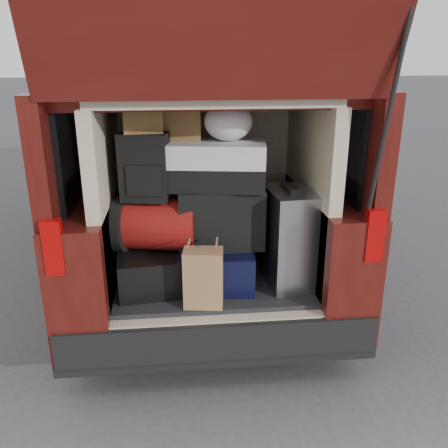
{
  "coord_description": "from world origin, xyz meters",
  "views": [
    {
      "loc": [
        -0.21,
        -2.67,
        1.97
      ],
      "look_at": [
        0.08,
        0.2,
        0.92
      ],
      "focal_mm": 38.0,
      "sensor_mm": 36.0,
      "label": 1
    }
  ],
  "objects_px": {
    "black_hardshell": "(152,264)",
    "kraft_bag": "(203,278)",
    "silver_roller": "(288,238)",
    "red_duffel": "(156,223)",
    "backpack": "(145,167)",
    "twotone_duffel": "(213,165)",
    "navy_hardshell": "(216,261)",
    "black_soft_case": "(220,216)"
  },
  "relations": [
    {
      "from": "kraft_bag",
      "to": "navy_hardshell",
      "type": "bearing_deg",
      "value": 80.2
    },
    {
      "from": "silver_roller",
      "to": "kraft_bag",
      "type": "distance_m",
      "value": 0.63
    },
    {
      "from": "navy_hardshell",
      "to": "black_soft_case",
      "type": "relative_size",
      "value": 1.09
    },
    {
      "from": "kraft_bag",
      "to": "backpack",
      "type": "relative_size",
      "value": 0.87
    },
    {
      "from": "silver_roller",
      "to": "twotone_duffel",
      "type": "height_order",
      "value": "twotone_duffel"
    },
    {
      "from": "silver_roller",
      "to": "black_soft_case",
      "type": "height_order",
      "value": "black_soft_case"
    },
    {
      "from": "silver_roller",
      "to": "backpack",
      "type": "height_order",
      "value": "backpack"
    },
    {
      "from": "kraft_bag",
      "to": "black_soft_case",
      "type": "relative_size",
      "value": 0.67
    },
    {
      "from": "backpack",
      "to": "silver_roller",
      "type": "bearing_deg",
      "value": 7.73
    },
    {
      "from": "navy_hardshell",
      "to": "red_duffel",
      "type": "distance_m",
      "value": 0.47
    },
    {
      "from": "navy_hardshell",
      "to": "red_duffel",
      "type": "bearing_deg",
      "value": -173.81
    },
    {
      "from": "silver_roller",
      "to": "red_duffel",
      "type": "xyz_separation_m",
      "value": [
        -0.83,
        0.09,
        0.1
      ]
    },
    {
      "from": "red_duffel",
      "to": "black_soft_case",
      "type": "height_order",
      "value": "black_soft_case"
    },
    {
      "from": "navy_hardshell",
      "to": "twotone_duffel",
      "type": "height_order",
      "value": "twotone_duffel"
    },
    {
      "from": "black_hardshell",
      "to": "red_duffel",
      "type": "bearing_deg",
      "value": -32.4
    },
    {
      "from": "black_hardshell",
      "to": "twotone_duffel",
      "type": "distance_m",
      "value": 0.77
    },
    {
      "from": "silver_roller",
      "to": "kraft_bag",
      "type": "height_order",
      "value": "silver_roller"
    },
    {
      "from": "black_hardshell",
      "to": "kraft_bag",
      "type": "xyz_separation_m",
      "value": [
        0.31,
        -0.35,
        0.06
      ]
    },
    {
      "from": "navy_hardshell",
      "to": "silver_roller",
      "type": "relative_size",
      "value": 0.93
    },
    {
      "from": "red_duffel",
      "to": "black_soft_case",
      "type": "bearing_deg",
      "value": 11.25
    },
    {
      "from": "black_soft_case",
      "to": "backpack",
      "type": "relative_size",
      "value": 1.31
    },
    {
      "from": "navy_hardshell",
      "to": "red_duffel",
      "type": "height_order",
      "value": "red_duffel"
    },
    {
      "from": "navy_hardshell",
      "to": "black_soft_case",
      "type": "distance_m",
      "value": 0.32
    },
    {
      "from": "red_duffel",
      "to": "backpack",
      "type": "distance_m",
      "value": 0.37
    },
    {
      "from": "silver_roller",
      "to": "red_duffel",
      "type": "distance_m",
      "value": 0.84
    },
    {
      "from": "silver_roller",
      "to": "twotone_duffel",
      "type": "relative_size",
      "value": 0.99
    },
    {
      "from": "black_hardshell",
      "to": "navy_hardshell",
      "type": "xyz_separation_m",
      "value": [
        0.42,
        -0.01,
        0.01
      ]
    },
    {
      "from": "silver_roller",
      "to": "backpack",
      "type": "relative_size",
      "value": 1.54
    },
    {
      "from": "navy_hardshell",
      "to": "backpack",
      "type": "relative_size",
      "value": 1.43
    },
    {
      "from": "black_soft_case",
      "to": "twotone_duffel",
      "type": "height_order",
      "value": "twotone_duffel"
    },
    {
      "from": "black_hardshell",
      "to": "silver_roller",
      "type": "xyz_separation_m",
      "value": [
        0.87,
        -0.11,
        0.19
      ]
    },
    {
      "from": "black_hardshell",
      "to": "silver_roller",
      "type": "distance_m",
      "value": 0.9
    },
    {
      "from": "kraft_bag",
      "to": "red_duffel",
      "type": "relative_size",
      "value": 0.69
    },
    {
      "from": "black_hardshell",
      "to": "kraft_bag",
      "type": "height_order",
      "value": "kraft_bag"
    },
    {
      "from": "black_soft_case",
      "to": "silver_roller",
      "type": "bearing_deg",
      "value": -11.13
    },
    {
      "from": "kraft_bag",
      "to": "backpack",
      "type": "bearing_deg",
      "value": 144.64
    },
    {
      "from": "black_hardshell",
      "to": "twotone_duffel",
      "type": "relative_size",
      "value": 0.96
    },
    {
      "from": "twotone_duffel",
      "to": "navy_hardshell",
      "type": "bearing_deg",
      "value": 32.41
    },
    {
      "from": "twotone_duffel",
      "to": "red_duffel",
      "type": "bearing_deg",
      "value": -171.25
    },
    {
      "from": "black_soft_case",
      "to": "backpack",
      "type": "xyz_separation_m",
      "value": [
        -0.45,
        -0.03,
        0.34
      ]
    },
    {
      "from": "navy_hardshell",
      "to": "red_duffel",
      "type": "xyz_separation_m",
      "value": [
        -0.38,
        -0.01,
        0.28
      ]
    },
    {
      "from": "silver_roller",
      "to": "twotone_duffel",
      "type": "distance_m",
      "value": 0.66
    }
  ]
}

